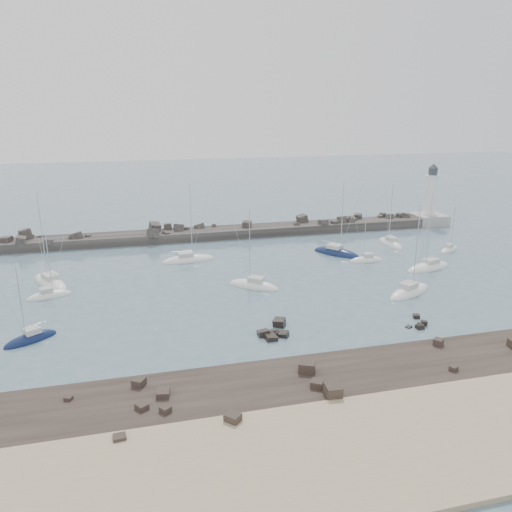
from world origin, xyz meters
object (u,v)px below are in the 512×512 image
Objects in this scene: sailboat_0 at (49,296)px; sailboat_3 at (188,260)px; sailboat_7 at (366,260)px; sailboat_9 at (428,268)px; sailboat_6 at (337,253)px; sailboat_5 at (409,292)px; sailboat_8 at (390,244)px; lighthouse at (429,211)px; sailboat_4 at (254,286)px; sailboat_10 at (449,250)px; sailboat_2 at (31,340)px; sailboat_1 at (50,283)px.

sailboat_3 reaches higher than sailboat_0.
sailboat_9 is (8.31, -6.46, 0.00)m from sailboat_7.
sailboat_9 is (11.63, -11.79, -0.01)m from sailboat_6.
sailboat_8 is (10.58, 25.03, 0.00)m from sailboat_5.
sailboat_5 is 16.08m from sailboat_7.
sailboat_8 reaches higher than sailboat_7.
lighthouse is 1.13× the size of sailboat_4.
sailboat_3 is 1.03× the size of sailboat_9.
sailboat_10 is (8.69, -6.67, -0.01)m from sailboat_8.
sailboat_2 reaches higher than sailboat_0.
sailboat_10 is (70.91, 0.93, -0.00)m from sailboat_1.
sailboat_5 is at bearing -83.63° from sailboat_6.
sailboat_0 is at bearing 173.81° from sailboat_4.
sailboat_6 is (19.07, 13.13, 0.00)m from sailboat_4.
sailboat_5 is at bearing -125.54° from lighthouse.
lighthouse is 1.13× the size of sailboat_8.
lighthouse reaches higher than sailboat_3.
sailboat_7 is (52.06, 18.99, -0.01)m from sailboat_2.
sailboat_8 is (-17.52, -14.32, -2.94)m from lighthouse.
sailboat_4 is 41.96m from sailboat_10.
sailboat_9 is (60.23, -1.87, 0.00)m from sailboat_0.
sailboat_1 is at bearing 163.09° from sailboat_4.
sailboat_1 reaches higher than sailboat_4.
sailboat_6 is at bearing 134.61° from sailboat_9.
sailboat_4 is at bearing -62.91° from sailboat_3.
sailboat_3 is 1.57× the size of sailboat_10.
sailboat_7 is at bearing 142.14° from sailboat_9.
sailboat_7 is at bearing -14.64° from sailboat_3.
sailboat_3 is (21.61, 26.94, -0.01)m from sailboat_2.
sailboat_2 is 0.68× the size of sailboat_6.
sailboat_4 reaches higher than sailboat_7.
sailboat_9 is (60.88, -7.84, 0.00)m from sailboat_1.
sailboat_8 is 1.39× the size of sailboat_10.
lighthouse is 0.96× the size of sailboat_1.
sailboat_5 is (29.51, -24.01, 0.02)m from sailboat_3.
sailboat_7 is (3.32, -5.33, -0.01)m from sailboat_6.
sailboat_3 reaches higher than sailboat_10.
sailboat_8 is 10.95m from sailboat_10.
sailboat_8 is at bearing 27.64° from sailboat_4.
sailboat_9 reaches higher than sailboat_8.
sailboat_9 is at bearing -20.41° from sailboat_3.
sailboat_1 reaches higher than sailboat_10.
sailboat_10 is at bearing 0.75° from sailboat_1.
sailboat_6 is at bearing 26.52° from sailboat_2.
sailboat_9 is (30.70, 1.34, -0.00)m from sailboat_4.
sailboat_0 is (-79.09, -27.89, -2.96)m from lighthouse.
sailboat_5 is at bearing -133.95° from sailboat_9.
sailboat_1 is 20.37m from sailboat_2.
sailboat_4 is at bearing 158.95° from sailboat_5.
sailboat_1 is 1.02× the size of sailboat_6.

